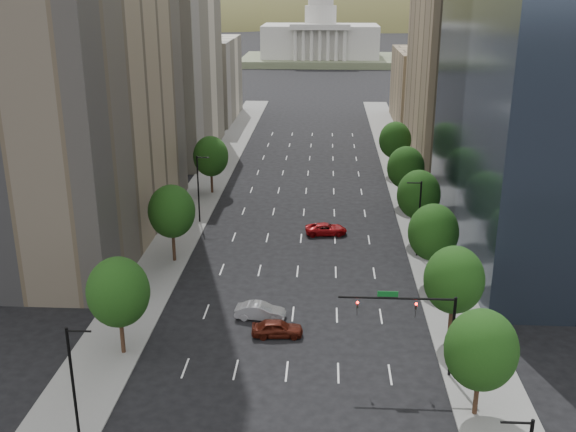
% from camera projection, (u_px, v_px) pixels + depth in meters
% --- Properties ---
extents(sidewalk_left, '(6.00, 200.00, 0.15)m').
position_uv_depth(sidewalk_left, '(177.00, 235.00, 83.55)').
color(sidewalk_left, slate).
rests_on(sidewalk_left, ground).
extents(sidewalk_right, '(6.00, 200.00, 0.15)m').
position_uv_depth(sidewalk_right, '(428.00, 240.00, 81.88)').
color(sidewalk_right, slate).
rests_on(sidewalk_right, ground).
extents(midrise_cream_left, '(14.00, 30.00, 35.00)m').
position_uv_depth(midrise_cream_left, '(170.00, 56.00, 118.87)').
color(midrise_cream_left, beige).
rests_on(midrise_cream_left, ground).
extents(filler_left, '(14.00, 26.00, 18.00)m').
position_uv_depth(filler_left, '(204.00, 79.00, 152.78)').
color(filler_left, beige).
rests_on(filler_left, ground).
extents(parking_tan_right, '(14.00, 30.00, 30.00)m').
position_uv_depth(parking_tan_right, '(458.00, 75.00, 114.18)').
color(parking_tan_right, '#8C7759').
rests_on(parking_tan_right, ground).
extents(filler_right, '(14.00, 26.00, 16.00)m').
position_uv_depth(filler_right, '(428.00, 87.00, 147.59)').
color(filler_right, '#8C7759').
rests_on(filler_right, ground).
extents(tree_right_0, '(5.20, 5.20, 8.39)m').
position_uv_depth(tree_right_0, '(481.00, 350.00, 47.22)').
color(tree_right_0, '#382316').
rests_on(tree_right_0, ground).
extents(tree_right_1, '(5.20, 5.20, 8.75)m').
position_uv_depth(tree_right_1, '(454.00, 280.00, 57.47)').
color(tree_right_1, '#382316').
rests_on(tree_right_1, ground).
extents(tree_right_2, '(5.20, 5.20, 8.61)m').
position_uv_depth(tree_right_2, '(433.00, 232.00, 68.83)').
color(tree_right_2, '#382316').
rests_on(tree_right_2, ground).
extents(tree_right_3, '(5.20, 5.20, 8.89)m').
position_uv_depth(tree_right_3, '(419.00, 195.00, 80.05)').
color(tree_right_3, '#382316').
rests_on(tree_right_3, ground).
extents(tree_right_4, '(5.20, 5.20, 8.46)m').
position_uv_depth(tree_right_4, '(406.00, 168.00, 93.39)').
color(tree_right_4, '#382316').
rests_on(tree_right_4, ground).
extents(tree_right_5, '(5.20, 5.20, 8.75)m').
position_uv_depth(tree_right_5, '(395.00, 140.00, 108.38)').
color(tree_right_5, '#382316').
rests_on(tree_right_5, ground).
extents(tree_left_0, '(5.20, 5.20, 8.75)m').
position_uv_depth(tree_left_0, '(118.00, 292.00, 55.20)').
color(tree_left_0, '#382316').
rests_on(tree_left_0, ground).
extents(tree_left_1, '(5.20, 5.20, 8.97)m').
position_uv_depth(tree_left_1, '(172.00, 211.00, 73.99)').
color(tree_left_1, '#382316').
rests_on(tree_left_1, ground).
extents(tree_left_2, '(5.20, 5.20, 8.68)m').
position_uv_depth(tree_left_2, '(211.00, 156.00, 98.60)').
color(tree_left_2, '#382316').
rests_on(tree_left_2, ground).
extents(streetlight_rn, '(1.70, 0.20, 9.00)m').
position_uv_depth(streetlight_rn, '(419.00, 217.00, 75.71)').
color(streetlight_rn, black).
rests_on(streetlight_rn, ground).
extents(streetlight_ls, '(1.70, 0.20, 9.00)m').
position_uv_depth(streetlight_ls, '(74.00, 384.00, 44.16)').
color(streetlight_ls, black).
rests_on(streetlight_ls, ground).
extents(streetlight_ln, '(1.70, 0.20, 9.00)m').
position_uv_depth(streetlight_ln, '(199.00, 187.00, 86.58)').
color(streetlight_ln, black).
rests_on(streetlight_ln, ground).
extents(traffic_signal, '(9.12, 0.40, 7.38)m').
position_uv_depth(traffic_signal, '(422.00, 318.00, 52.18)').
color(traffic_signal, black).
rests_on(traffic_signal, ground).
extents(capitol, '(60.00, 40.00, 35.20)m').
position_uv_depth(capitol, '(320.00, 41.00, 258.78)').
color(capitol, '#596647').
rests_on(capitol, ground).
extents(foothills, '(720.00, 413.00, 263.00)m').
position_uv_depth(foothills, '(363.00, 62.00, 601.86)').
color(foothills, olive).
rests_on(foothills, ground).
extents(car_maroon, '(4.66, 2.12, 1.55)m').
position_uv_depth(car_maroon, '(277.00, 328.00, 59.67)').
color(car_maroon, '#46150B').
rests_on(car_maroon, ground).
extents(car_silver, '(4.80, 2.04, 1.54)m').
position_uv_depth(car_silver, '(260.00, 311.00, 62.75)').
color(car_silver, '#A9A9AF').
rests_on(car_silver, ground).
extents(car_red_far, '(5.40, 2.98, 1.43)m').
position_uv_depth(car_red_far, '(326.00, 229.00, 83.83)').
color(car_red_far, '#9C0B0E').
rests_on(car_red_far, ground).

